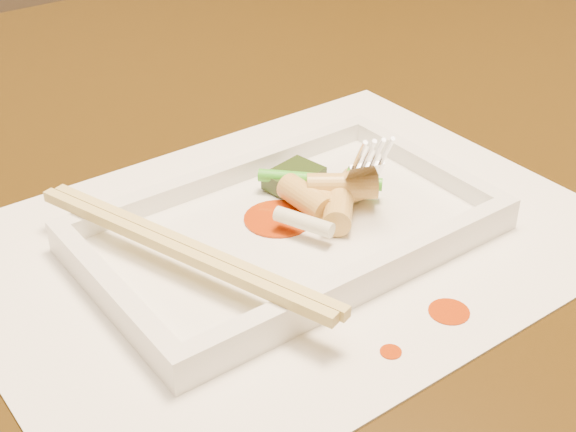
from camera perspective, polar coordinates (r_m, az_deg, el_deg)
table at (r=0.65m, az=-7.58°, el=-5.32°), size 1.40×0.90×0.75m
placemat at (r=0.52m, az=0.00°, el=-1.73°), size 0.40×0.30×0.00m
sauce_splatter_a at (r=0.47m, az=11.38°, el=-6.68°), size 0.02×0.02×0.00m
sauce_splatter_b at (r=0.44m, az=7.32°, el=-9.55°), size 0.01×0.01×0.00m
plate_base at (r=0.52m, az=0.00°, el=-1.30°), size 0.26×0.16×0.01m
plate_rim_far at (r=0.57m, az=-4.46°, el=2.99°), size 0.26×0.01×0.01m
plate_rim_near at (r=0.47m, az=5.42°, el=-4.24°), size 0.26×0.01×0.01m
plate_rim_left at (r=0.47m, az=-12.40°, el=-5.23°), size 0.01×0.14×0.01m
plate_rim_right at (r=0.59m, az=9.78°, el=3.65°), size 0.01×0.14×0.01m
veg_piece at (r=0.56m, az=0.44°, el=2.71°), size 0.04×0.03×0.01m
scallion_white at (r=0.50m, az=1.13°, el=-0.43°), size 0.02×0.04×0.01m
scallion_green at (r=0.55m, az=2.28°, el=2.59°), size 0.07×0.07×0.01m
chopstick_a at (r=0.47m, az=-8.00°, el=-2.43°), size 0.08×0.21×0.01m
chopstick_b at (r=0.48m, az=-7.17°, el=-2.11°), size 0.08×0.21×0.01m
fork at (r=0.53m, az=4.94°, el=9.06°), size 0.09×0.10×0.14m
sauce_blob_0 at (r=0.53m, az=-0.71°, el=-0.19°), size 0.05×0.05×0.00m
rice_cake_0 at (r=0.54m, az=3.81°, el=1.59°), size 0.05×0.02×0.02m
rice_cake_1 at (r=0.52m, az=3.63°, el=0.74°), size 0.04×0.05×0.02m
rice_cake_2 at (r=0.53m, az=3.88°, el=2.14°), size 0.05×0.04×0.02m
rice_cake_3 at (r=0.54m, az=3.89°, el=1.56°), size 0.05×0.04×0.02m
rice_cake_4 at (r=0.53m, az=1.32°, el=1.27°), size 0.02×0.04×0.02m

